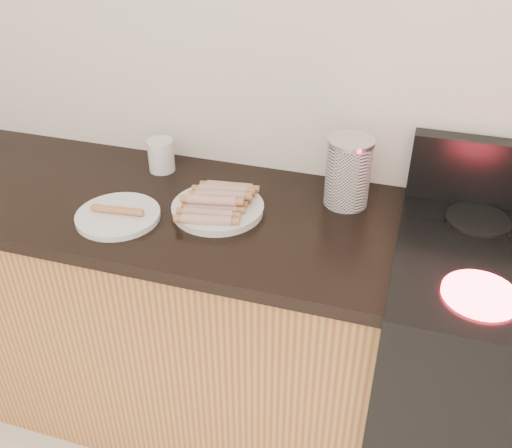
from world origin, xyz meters
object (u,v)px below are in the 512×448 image
(stove, at_px, (506,388))
(canister, at_px, (348,172))
(side_plate, at_px, (118,216))
(main_plate, at_px, (218,209))
(mug, at_px, (161,155))

(stove, relative_size, canister, 4.35)
(canister, bearing_deg, side_plate, -155.42)
(main_plate, height_order, canister, canister)
(stove, distance_m, main_plate, 1.01)
(side_plate, xyz_separation_m, mug, (-0.00, 0.31, 0.04))
(main_plate, bearing_deg, canister, 24.92)
(side_plate, bearing_deg, mug, 90.86)
(mug, bearing_deg, canister, -2.82)
(canister, bearing_deg, mug, 177.18)
(canister, xyz_separation_m, mug, (-0.62, 0.03, -0.05))
(stove, distance_m, mug, 1.29)
(stove, bearing_deg, main_plate, 179.05)
(stove, bearing_deg, canister, 162.10)
(stove, height_order, mug, mug)
(side_plate, distance_m, mug, 0.31)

